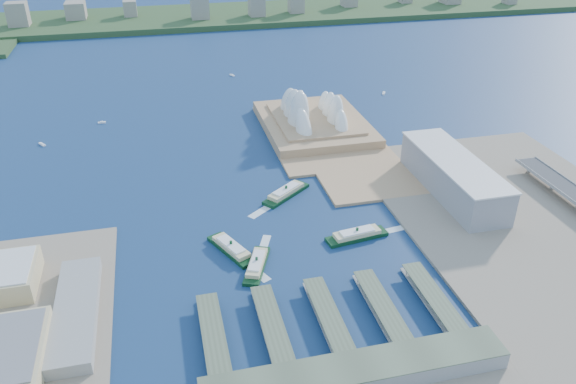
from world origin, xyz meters
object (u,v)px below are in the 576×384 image
object	(u,v)px
opera_house	(315,106)
toaster_building	(453,176)
ferry_d	(357,233)
ferry_a	(231,246)
ferry_b	(286,191)
ferry_c	(257,262)

from	to	relation	value
opera_house	toaster_building	xyz separation A→B (m)	(90.00, -200.00, -11.50)
toaster_building	ferry_d	size ratio (longest dim) A/B	2.68
opera_house	ferry_a	xyz separation A→B (m)	(-146.49, -249.94, -26.57)
ferry_a	ferry_d	xyz separation A→B (m)	(113.77, -5.92, 0.03)
ferry_b	ferry_d	xyz separation A→B (m)	(44.02, -91.55, -0.19)
opera_house	toaster_building	bearing A→B (deg)	-65.77
opera_house	ferry_a	world-z (taller)	opera_house
opera_house	ferry_a	bearing A→B (deg)	-120.37
ferry_b	ferry_c	world-z (taller)	ferry_b
ferry_a	ferry_b	distance (m)	110.45
ferry_b	ferry_a	bearing A→B (deg)	-77.40
ferry_c	ferry_d	bearing A→B (deg)	-145.25
toaster_building	ferry_a	xyz separation A→B (m)	(-236.49, -49.94, -15.07)
opera_house	ferry_a	distance (m)	290.92
ferry_a	toaster_building	bearing A→B (deg)	-13.15
ferry_a	ferry_d	size ratio (longest dim) A/B	0.99
toaster_building	ferry_a	size ratio (longest dim) A/B	2.70
ferry_c	toaster_building	bearing A→B (deg)	-138.54
ferry_a	opera_house	bearing A→B (deg)	34.55
opera_house	ferry_a	size ratio (longest dim) A/B	3.13
ferry_c	ferry_d	size ratio (longest dim) A/B	0.92
ferry_a	ferry_c	size ratio (longest dim) A/B	1.08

